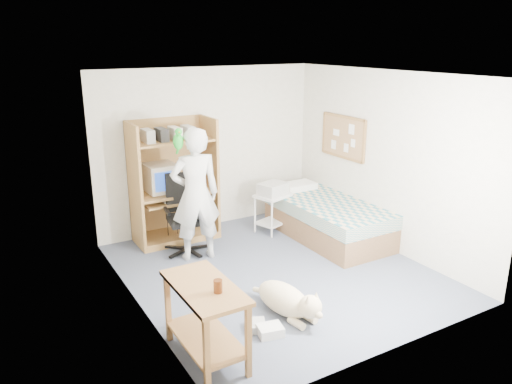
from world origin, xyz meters
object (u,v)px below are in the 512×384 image
Objects in this scene: person at (195,195)px; printer_cart at (273,207)px; bed at (327,219)px; computer_hutch at (173,186)px; office_chair at (185,224)px; dog at (287,300)px; side_desk at (205,311)px.

printer_cart is at bearing -158.18° from person.
bed is at bearing -64.82° from printer_cart.
computer_hutch is at bearing -80.54° from person.
person is at bearing -73.15° from office_chair.
bed is 2.12m from person.
bed is 0.86m from printer_cart.
dog is at bearing -136.31° from printer_cart.
office_chair is at bearing 71.61° from side_desk.
side_desk is at bearing -147.50° from bed.
side_desk is 0.92× the size of office_chair.
side_desk is (-2.85, -1.82, 0.21)m from bed.
side_desk reaches higher than printer_cart.
printer_cart is (1.46, 0.00, 0.01)m from office_chair.
bed reaches higher than dog.
person is 2.03m from dog.
office_chair is 0.60m from person.
bed is 2.13m from office_chair.
computer_hutch is 0.99× the size of person.
computer_hutch is 0.89× the size of bed.
side_desk is 1.66× the size of printer_cart.
person is at bearing 174.51° from printer_cart.
person is at bearing 171.14° from bed.
office_chair is at bearing 162.21° from printer_cart.
office_chair is at bearing 163.08° from bed.
dog is at bearing -85.05° from computer_hutch.
computer_hutch is at bearing 142.74° from printer_cart.
office_chair reaches higher than printer_cart.
printer_cart is (-0.58, 0.62, 0.11)m from bed.
person is (0.85, 2.13, 0.41)m from side_desk.
computer_hutch is 1.80× the size of side_desk.
person is (0.04, -0.31, 0.52)m from office_chair.
computer_hutch reaches higher than office_chair.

